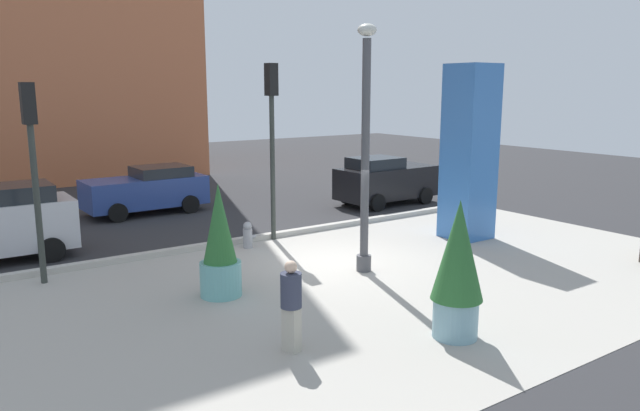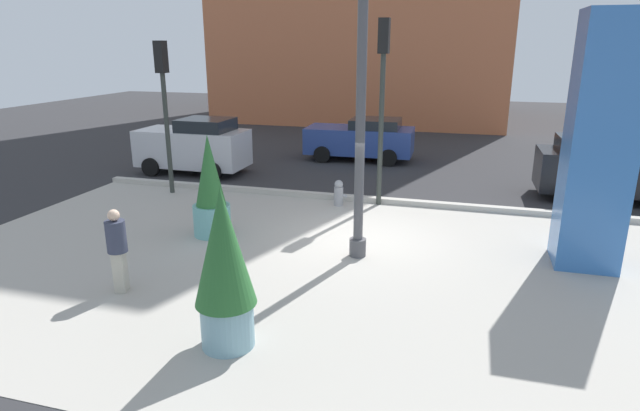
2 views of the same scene
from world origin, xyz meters
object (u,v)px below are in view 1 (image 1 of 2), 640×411
at_px(lamp_post, 365,155).
at_px(fire_hydrant, 248,235).
at_px(potted_plant_near_left, 458,267).
at_px(car_intersection, 147,190).
at_px(traffic_light_far_side, 32,150).
at_px(traffic_light_corner, 272,124).
at_px(potted_plant_mid_plaza, 220,247).
at_px(pedestrian_by_curb, 291,302).
at_px(art_pillar_blue, 469,153).
at_px(car_curb_east, 385,180).

height_order(lamp_post, fire_hydrant, lamp_post).
relative_size(potted_plant_near_left, fire_hydrant, 3.35).
bearing_deg(car_intersection, traffic_light_far_side, -125.88).
bearing_deg(traffic_light_corner, potted_plant_mid_plaza, -133.33).
xyz_separation_m(traffic_light_corner, car_intersection, (-1.74, 5.90, -2.54)).
distance_m(car_intersection, pedestrian_by_curb, 12.89).
height_order(potted_plant_near_left, fire_hydrant, potted_plant_near_left).
height_order(art_pillar_blue, potted_plant_mid_plaza, art_pillar_blue).
bearing_deg(traffic_light_far_side, car_curb_east, 12.56).
relative_size(lamp_post, car_intersection, 1.38).
relative_size(lamp_post, art_pillar_blue, 1.15).
relative_size(fire_hydrant, car_curb_east, 0.19).
relative_size(fire_hydrant, traffic_light_far_side, 0.17).
distance_m(fire_hydrant, traffic_light_far_side, 5.94).
xyz_separation_m(art_pillar_blue, fire_hydrant, (-5.92, 2.62, -2.17)).
xyz_separation_m(potted_plant_mid_plaza, fire_hydrant, (2.34, 3.19, -0.73)).
distance_m(lamp_post, potted_plant_mid_plaza, 4.05).
bearing_deg(lamp_post, potted_plant_near_left, -105.95).
xyz_separation_m(potted_plant_mid_plaza, potted_plant_near_left, (2.49, -4.38, 0.22)).
relative_size(potted_plant_mid_plaza, potted_plant_near_left, 0.98).
height_order(lamp_post, potted_plant_near_left, lamp_post).
bearing_deg(art_pillar_blue, potted_plant_mid_plaza, -176.06).
bearing_deg(traffic_light_far_side, pedestrian_by_curb, -66.68).
bearing_deg(potted_plant_near_left, car_curb_east, 54.97).
height_order(car_curb_east, pedestrian_by_curb, car_curb_east).
bearing_deg(potted_plant_mid_plaza, traffic_light_far_side, 133.63).
height_order(potted_plant_near_left, car_intersection, potted_plant_near_left).
relative_size(art_pillar_blue, pedestrian_by_curb, 3.17).
height_order(art_pillar_blue, car_intersection, art_pillar_blue).
distance_m(car_intersection, car_curb_east, 8.81).
xyz_separation_m(lamp_post, potted_plant_near_left, (-1.15, -4.04, -1.52)).
xyz_separation_m(potted_plant_mid_plaza, traffic_light_far_side, (-2.96, 3.11, 1.95)).
bearing_deg(traffic_light_far_side, potted_plant_near_left, -53.97).
relative_size(art_pillar_blue, car_intersection, 1.21).
distance_m(traffic_light_far_side, car_intersection, 8.22).
xyz_separation_m(art_pillar_blue, car_curb_east, (1.46, 5.37, -1.61)).
distance_m(fire_hydrant, car_curb_east, 7.90).
height_order(fire_hydrant, traffic_light_far_side, traffic_light_far_side).
xyz_separation_m(art_pillar_blue, potted_plant_near_left, (-5.77, -4.95, -1.22)).
relative_size(fire_hydrant, pedestrian_by_curb, 0.47).
bearing_deg(potted_plant_near_left, pedestrian_by_curb, 156.88).
relative_size(lamp_post, traffic_light_far_side, 1.29).
bearing_deg(art_pillar_blue, potted_plant_near_left, -139.38).
xyz_separation_m(potted_plant_mid_plaza, pedestrian_by_curb, (-0.23, -3.22, -0.21)).
distance_m(fire_hydrant, pedestrian_by_curb, 6.93).
bearing_deg(fire_hydrant, pedestrian_by_curb, -111.85).
xyz_separation_m(potted_plant_mid_plaza, car_intersection, (1.67, 9.52, -0.26)).
bearing_deg(traffic_light_far_side, art_pillar_blue, -12.75).
bearing_deg(car_curb_east, lamp_post, -134.07).
relative_size(car_intersection, pedestrian_by_curb, 2.63).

